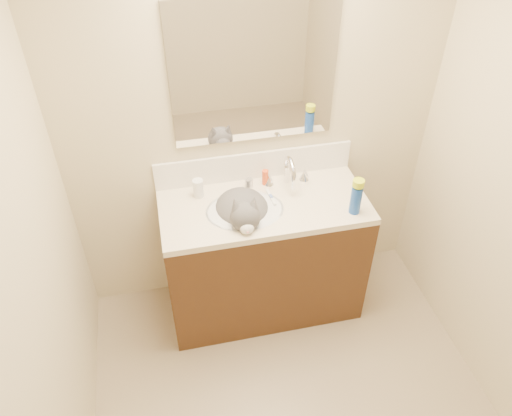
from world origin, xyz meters
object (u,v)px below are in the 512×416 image
faucet (289,174)px  silver_jar (249,183)px  vanity_cabinet (264,259)px  basin (245,219)px  amber_bottle (265,177)px  spray_can (356,200)px  pill_bottle (198,188)px  cat (243,213)px

faucet → silver_jar: 0.24m
vanity_cabinet → basin: bearing=-166.0°
silver_jar → faucet: bearing=-10.8°
amber_bottle → spray_can: size_ratio=0.56×
pill_bottle → spray_can: size_ratio=0.65×
cat → amber_bottle: cat is taller
cat → spray_can: (0.61, -0.15, 0.11)m
vanity_cabinet → faucet: (0.18, 0.14, 0.54)m
basin → cat: (-0.01, 0.00, 0.05)m
vanity_cabinet → spray_can: bearing=-20.4°
cat → amber_bottle: (0.18, 0.21, 0.07)m
silver_jar → spray_can: (0.53, -0.36, 0.06)m
vanity_cabinet → amber_bottle: bearing=75.3°
vanity_cabinet → silver_jar: (-0.05, 0.18, 0.48)m
faucet → vanity_cabinet: bearing=-142.7°
silver_jar → amber_bottle: (0.10, 0.01, 0.02)m
cat → silver_jar: 0.23m
silver_jar → pill_bottle: bearing=-175.3°
faucet → silver_jar: bearing=169.2°
pill_bottle → amber_bottle: bearing=4.3°
faucet → amber_bottle: (-0.13, 0.05, -0.04)m
basin → amber_bottle: (0.17, 0.22, 0.12)m
vanity_cabinet → amber_bottle: (0.05, 0.19, 0.50)m
pill_bottle → spray_can: bearing=-21.8°
silver_jar → amber_bottle: bearing=3.2°
amber_bottle → silver_jar: bearing=-176.8°
cat → pill_bottle: size_ratio=4.08×
pill_bottle → amber_bottle: 0.41m
faucet → spray_can: size_ratio=1.64×
silver_jar → vanity_cabinet: bearing=-73.9°
basin → faucet: bearing=29.1°
pill_bottle → spray_can: 0.90m
pill_bottle → silver_jar: size_ratio=2.04×
basin → silver_jar: size_ratio=8.24×
basin → spray_can: spray_can is taller
cat → amber_bottle: size_ratio=4.76×
vanity_cabinet → spray_can: (0.48, -0.18, 0.54)m
vanity_cabinet → faucet: size_ratio=4.29×
basin → cat: size_ratio=0.99×
faucet → cat: size_ratio=0.62×
faucet → amber_bottle: bearing=159.2°
silver_jar → amber_bottle: amber_bottle is taller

